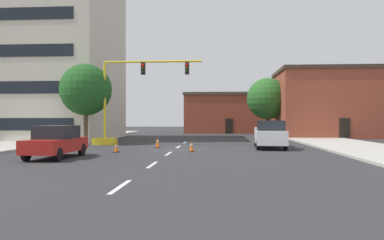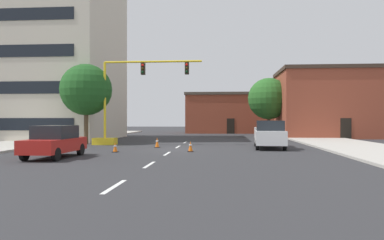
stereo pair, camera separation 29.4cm
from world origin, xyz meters
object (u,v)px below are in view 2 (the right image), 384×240
object	(u,v)px
traffic_cone_roadside_a	(115,147)
traffic_cone_roadside_c	(190,146)
tree_left_near	(86,90)
traffic_signal_gantry	(118,117)
tree_right_far	(269,99)
traffic_cone_roadside_b	(157,143)
pickup_truck_white	(269,135)
sedan_red_near_left	(55,141)

from	to	relation	value
traffic_cone_roadside_a	traffic_cone_roadside_c	distance (m)	4.76
tree_left_near	traffic_cone_roadside_c	world-z (taller)	tree_left_near
traffic_signal_gantry	tree_right_far	distance (m)	20.55
traffic_cone_roadside_b	traffic_cone_roadside_c	xyz separation A→B (m)	(2.74, -3.30, -0.03)
traffic_cone_roadside_a	pickup_truck_white	bearing A→B (deg)	21.74
traffic_signal_gantry	pickup_truck_white	bearing A→B (deg)	-13.22
traffic_signal_gantry	traffic_cone_roadside_c	size ratio (longest dim) A/B	12.99
tree_left_near	pickup_truck_white	world-z (taller)	tree_left_near
traffic_cone_roadside_b	tree_left_near	bearing A→B (deg)	152.92
traffic_cone_roadside_c	sedan_red_near_left	bearing A→B (deg)	-147.98
traffic_cone_roadside_a	traffic_cone_roadside_b	world-z (taller)	traffic_cone_roadside_b
sedan_red_near_left	traffic_signal_gantry	bearing A→B (deg)	87.17
tree_left_near	pickup_truck_white	bearing A→B (deg)	-12.97
sedan_red_near_left	traffic_cone_roadside_a	size ratio (longest dim) A/B	7.28
pickup_truck_white	traffic_cone_roadside_a	bearing A→B (deg)	-158.26
traffic_signal_gantry	traffic_cone_roadside_c	distance (m)	9.06
pickup_truck_white	traffic_cone_roadside_a	size ratio (longest dim) A/B	8.86
pickup_truck_white	traffic_cone_roadside_c	xyz separation A→B (m)	(-5.39, -3.29, -0.64)
pickup_truck_white	traffic_cone_roadside_c	bearing A→B (deg)	-148.57
sedan_red_near_left	traffic_cone_roadside_a	distance (m)	4.31
sedan_red_near_left	traffic_cone_roadside_a	bearing A→B (deg)	58.05
pickup_truck_white	traffic_signal_gantry	bearing A→B (deg)	166.78
pickup_truck_white	traffic_cone_roadside_a	distance (m)	10.88
tree_right_far	traffic_cone_roadside_c	world-z (taller)	tree_right_far
sedan_red_near_left	traffic_cone_roadside_c	distance (m)	8.23
tree_left_near	traffic_cone_roadside_a	xyz separation A→B (m)	(4.68, -7.43, -4.25)
tree_left_near	traffic_cone_roadside_b	world-z (taller)	tree_left_near
traffic_signal_gantry	sedan_red_near_left	bearing A→B (deg)	-92.83
tree_right_far	traffic_cone_roadside_a	xyz separation A→B (m)	(-12.25, -21.68, -4.22)
traffic_signal_gantry	pickup_truck_white	xyz separation A→B (m)	(11.83, -2.78, -1.26)
pickup_truck_white	sedan_red_near_left	xyz separation A→B (m)	(-12.35, -7.65, -0.09)
tree_right_far	sedan_red_near_left	distance (m)	29.39
pickup_truck_white	traffic_cone_roadside_b	bearing A→B (deg)	179.95
traffic_cone_roadside_b	traffic_cone_roadside_a	bearing A→B (deg)	-115.94
pickup_truck_white	sedan_red_near_left	distance (m)	14.52
tree_right_far	traffic_cone_roadside_a	bearing A→B (deg)	-119.46
tree_left_near	tree_right_far	distance (m)	22.13
tree_right_far	traffic_cone_roadside_a	size ratio (longest dim) A/B	11.23
pickup_truck_white	sedan_red_near_left	world-z (taller)	pickup_truck_white
traffic_cone_roadside_c	traffic_cone_roadside_b	bearing A→B (deg)	129.73
tree_right_far	traffic_cone_roadside_b	xyz separation A→B (m)	(-10.28, -17.65, -4.15)
traffic_cone_roadside_b	traffic_cone_roadside_c	distance (m)	4.29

